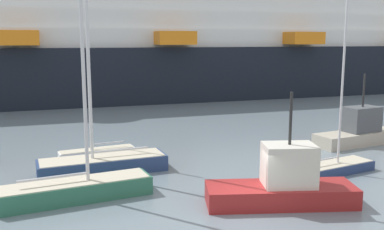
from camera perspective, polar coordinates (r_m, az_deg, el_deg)
name	(u,v)px	position (r m, az deg, el deg)	size (l,w,h in m)	color
ground_plane	(244,214)	(19.18, 6.82, -12.75)	(600.00, 600.00, 0.00)	slate
sailboat_0	(332,166)	(25.57, 17.93, -6.35)	(5.37, 2.80, 9.53)	navy
sailboat_1	(103,162)	(24.87, -11.63, -6.00)	(7.23, 3.01, 13.68)	navy
sailboat_2	(77,186)	(21.11, -14.90, -9.04)	(7.12, 3.04, 12.44)	#2D6B51
sailboat_4	(97,150)	(28.31, -12.37, -4.47)	(4.84, 1.95, 9.24)	white
fishing_boat_0	(283,184)	(20.19, 11.89, -8.87)	(6.94, 3.21, 5.11)	maroon
fishing_boat_1	(359,131)	(33.09, 21.03, -1.98)	(6.94, 3.36, 5.01)	#BCB29E
cruise_ship	(156,39)	(57.68, -4.78, 9.87)	(118.53, 25.38, 22.94)	black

